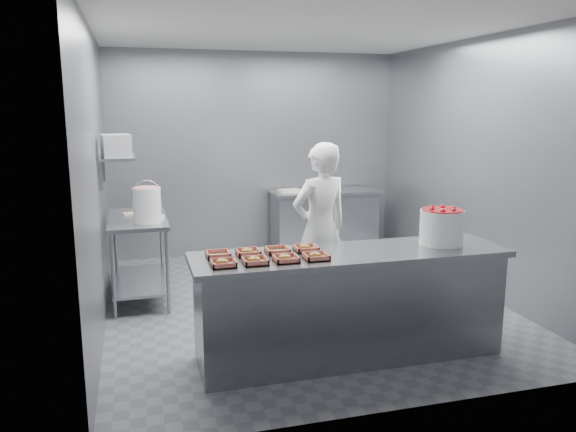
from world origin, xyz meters
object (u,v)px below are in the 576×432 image
object	(u,v)px
back_counter	(324,222)
strawberry_tub	(442,226)
tray_3	(316,256)
tray_6	(277,250)
prep_table	(139,245)
tray_1	(255,260)
glaze_bucket	(147,204)
tray_0	(223,263)
tray_5	(248,252)
appliance	(116,146)
service_counter	(350,304)
tray_2	(286,258)
tray_4	(218,254)
tray_7	(306,248)
worker	(320,229)

from	to	relation	value
back_counter	strawberry_tub	world-z (taller)	strawberry_tub
tray_3	tray_6	size ratio (longest dim) A/B	1.00
prep_table	tray_6	world-z (taller)	tray_6
tray_1	glaze_bucket	world-z (taller)	glaze_bucket
strawberry_tub	back_counter	bearing A→B (deg)	88.82
back_counter	tray_0	size ratio (longest dim) A/B	8.01
tray_5	appliance	xyz separation A→B (m)	(-1.00, 1.55, 0.75)
service_counter	tray_2	size ratio (longest dim) A/B	13.88
service_counter	tray_0	xyz separation A→B (m)	(-1.06, -0.13, 0.47)
tray_2	tray_1	bearing A→B (deg)	180.00
tray_0	appliance	world-z (taller)	appliance
glaze_bucket	appliance	xyz separation A→B (m)	(-0.27, 0.01, 0.59)
tray_5	appliance	size ratio (longest dim) A/B	0.63
tray_5	tray_6	xyz separation A→B (m)	(0.24, 0.00, -0.00)
prep_table	tray_5	distance (m)	2.02
service_counter	tray_4	world-z (taller)	tray_4
tray_0	glaze_bucket	bearing A→B (deg)	105.13
tray_4	glaze_bucket	distance (m)	1.62
strawberry_tub	glaze_bucket	bearing A→B (deg)	145.55
service_counter	glaze_bucket	bearing A→B (deg)	132.94
tray_6	tray_5	bearing A→B (deg)	-180.00
service_counter	tray_6	distance (m)	0.76
prep_table	tray_3	distance (m)	2.48
appliance	tray_7	bearing A→B (deg)	-55.39
prep_table	tray_5	size ratio (longest dim) A/B	6.40
prep_table	tray_1	bearing A→B (deg)	-68.38
tray_6	worker	xyz separation A→B (m)	(0.69, 0.94, -0.06)
tray_2	worker	distance (m)	1.39
tray_0	tray_6	world-z (taller)	tray_0
worker	glaze_bucket	bearing A→B (deg)	-34.74
worker	tray_1	bearing A→B (deg)	37.39
tray_6	strawberry_tub	distance (m)	1.43
tray_6	back_counter	bearing A→B (deg)	64.58
tray_2	tray_5	size ratio (longest dim) A/B	1.00
tray_0	tray_3	bearing A→B (deg)	0.00
tray_4	tray_7	xyz separation A→B (m)	(0.72, -0.00, 0.00)
back_counter	tray_2	distance (m)	3.72
tray_1	prep_table	bearing A→B (deg)	111.62
tray_1	tray_3	distance (m)	0.48
prep_table	tray_0	bearing A→B (deg)	-74.30
prep_table	back_counter	size ratio (longest dim) A/B	0.80
strawberry_tub	glaze_bucket	xyz separation A→B (m)	(-2.39, 1.64, 0.03)
tray_6	tray_0	bearing A→B (deg)	-151.46
tray_7	service_counter	bearing A→B (deg)	-20.85
prep_table	appliance	xyz separation A→B (m)	(-0.17, -0.27, 1.08)
strawberry_tub	glaze_bucket	world-z (taller)	glaze_bucket
strawberry_tub	tray_4	bearing A→B (deg)	176.97
tray_4	worker	world-z (taller)	worker
tray_6	worker	distance (m)	1.17
tray_7	tray_0	bearing A→B (deg)	-159.96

